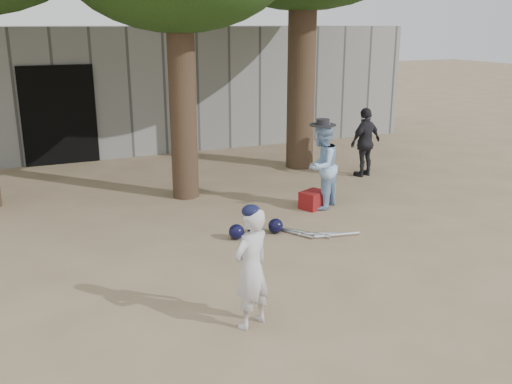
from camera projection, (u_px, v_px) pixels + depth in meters
name	position (u px, v px, depth m)	size (l,w,h in m)	color
ground	(244.00, 299.00, 6.62)	(70.00, 70.00, 0.00)	#937C5E
boy_player	(251.00, 268.00, 5.86)	(0.47, 0.31, 1.30)	silver
spectator_blue	(321.00, 166.00, 9.67)	(0.72, 0.56, 1.48)	#97C1EA
spectator_dark	(365.00, 142.00, 11.76)	(0.84, 0.35, 1.43)	black
red_bag	(313.00, 200.00, 9.82)	(0.42, 0.32, 0.30)	maroon
back_building	(95.00, 84.00, 15.26)	(16.00, 5.24, 3.00)	gray
helmet_row	(256.00, 228.00, 8.56)	(0.87, 0.31, 0.23)	black
bat_pile	(315.00, 234.00, 8.59)	(1.10, 0.78, 0.06)	silver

